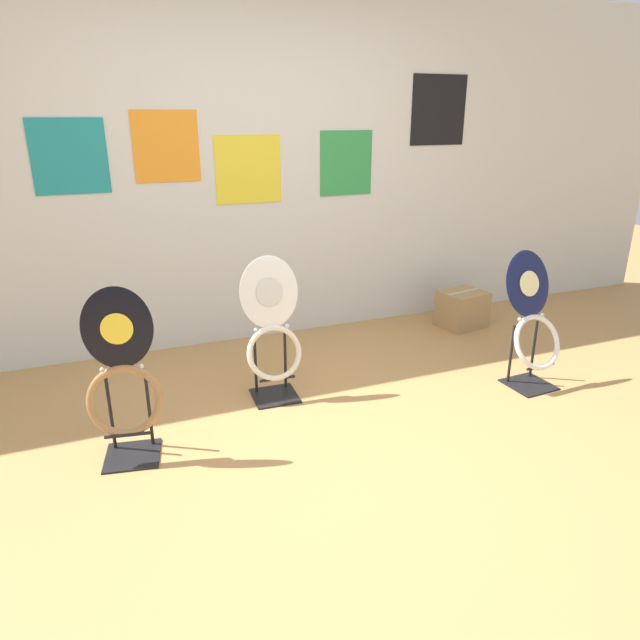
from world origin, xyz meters
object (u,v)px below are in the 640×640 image
toilet_seat_display_white_plain (272,335)px  toilet_seat_display_navy_moon (532,322)px  toilet_seat_display_jazz_black (123,382)px  storage_box (462,309)px

toilet_seat_display_white_plain → toilet_seat_display_navy_moon: toilet_seat_display_white_plain is taller
toilet_seat_display_white_plain → toilet_seat_display_jazz_black: (-0.90, -0.38, 0.02)m
toilet_seat_display_navy_moon → storage_box: size_ratio=2.18×
toilet_seat_display_white_plain → storage_box: bearing=18.5°
toilet_seat_display_white_plain → toilet_seat_display_navy_moon: (1.61, -0.45, 0.01)m
toilet_seat_display_jazz_black → storage_box: (2.75, 1.00, -0.28)m
toilet_seat_display_jazz_black → storage_box: size_ratio=2.29×
toilet_seat_display_navy_moon → toilet_seat_display_jazz_black: size_ratio=0.95×
toilet_seat_display_navy_moon → toilet_seat_display_jazz_black: toilet_seat_display_jazz_black is taller
toilet_seat_display_white_plain → toilet_seat_display_navy_moon: 1.67m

